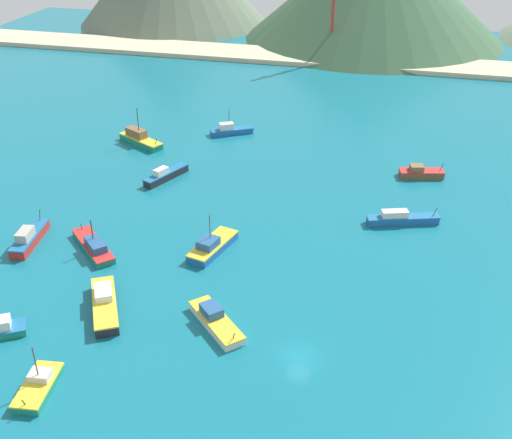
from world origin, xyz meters
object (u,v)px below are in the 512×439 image
Objects in this scene: fishing_boat_10 at (140,139)px; radio_tower at (333,5)px; fishing_boat_5 at (38,386)px; fishing_boat_7 at (231,130)px; fishing_boat_6 at (212,246)px; fishing_boat_3 at (94,246)px; fishing_boat_0 at (421,173)px; fishing_boat_9 at (216,320)px; fishing_boat_2 at (166,175)px; fishing_boat_12 at (105,304)px; fishing_boat_14 at (401,219)px; fishing_boat_11 at (29,238)px.

fishing_boat_10 is 0.36× the size of radio_tower.
fishing_boat_7 is (-0.75, 74.20, 0.19)m from fishing_boat_5.
fishing_boat_3 is at bearing -166.48° from fishing_boat_6.
fishing_boat_0 is 53.15m from fishing_boat_9.
fishing_boat_0 is 0.82× the size of fishing_boat_6.
fishing_boat_3 is at bearing -93.17° from fishing_boat_2.
fishing_boat_10 reaches higher than fishing_boat_2.
fishing_boat_5 reaches higher than fishing_boat_12.
fishing_boat_3 reaches higher than fishing_boat_0.
fishing_boat_0 is 0.72× the size of fishing_boat_14.
fishing_boat_2 is at bearing 99.79° from fishing_boat_12.
fishing_boat_7 is at bearing 104.57° from fishing_boat_9.
fishing_boat_11 is (-11.24, -25.00, 0.14)m from fishing_boat_2.
fishing_boat_12 reaches higher than fishing_boat_9.
fishing_boat_7 is (-38.01, 11.25, 0.03)m from fishing_boat_0.
fishing_boat_12 is (-36.71, -48.59, 0.07)m from fishing_boat_0.
fishing_boat_7 is 61.34m from fishing_boat_9.
fishing_boat_5 is 31.91m from fishing_boat_6.
radio_tower reaches higher than fishing_boat_0.
fishing_boat_7 reaches higher than fishing_boat_12.
fishing_boat_5 is 0.25× the size of radio_tower.
fishing_boat_5 is 31.09m from fishing_boat_11.
fishing_boat_9 is at bearing -28.39° from fishing_boat_3.
radio_tower is at bearing 110.51° from fishing_boat_0.
fishing_boat_7 is at bearing 90.58° from fishing_boat_5.
fishing_boat_6 is 18.37m from fishing_boat_12.
radio_tower is (17.90, 107.12, 14.22)m from fishing_boat_3.
fishing_boat_5 reaches higher than fishing_boat_9.
fishing_boat_11 is at bearing -90.69° from fishing_boat_10.
fishing_boat_11 is (-16.26, -48.18, 0.17)m from fishing_boat_7.
fishing_boat_12 is at bearing -137.93° from fishing_boat_14.
fishing_boat_12 is 120.64m from radio_tower.
fishing_boat_0 is at bearing 64.86° from fishing_boat_9.
fishing_boat_2 is 0.89× the size of fishing_boat_12.
fishing_boat_10 is (-15.80, -9.42, 0.24)m from fishing_boat_7.
fishing_boat_11 is 0.91× the size of fishing_boat_12.
fishing_boat_10 is 0.95× the size of fishing_boat_14.
fishing_boat_0 is at bearing -69.49° from radio_tower.
fishing_boat_0 is 73.15m from fishing_boat_5.
fishing_boat_12 is (17.57, -11.66, -0.13)m from fishing_boat_11.
fishing_boat_5 is at bearing -75.67° from fishing_boat_10.
fishing_boat_10 reaches higher than fishing_boat_6.
fishing_boat_2 reaches higher than fishing_boat_9.
fishing_boat_0 is 42.85m from fishing_boat_6.
fishing_boat_12 is (-14.13, -0.47, 0.14)m from fishing_boat_9.
fishing_boat_9 is 58.91m from fishing_boat_10.
fishing_boat_0 is 0.82× the size of fishing_boat_11.
fishing_boat_10 is at bearing 159.25° from fishing_boat_14.
fishing_boat_9 is 0.89× the size of fishing_boat_11.
fishing_boat_0 is 53.84m from fishing_boat_10.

